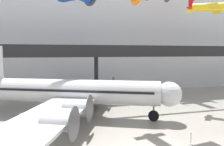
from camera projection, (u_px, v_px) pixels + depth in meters
The scene contains 5 objects.
hangar_back_wall at pixel (88, 27), 46.07m from camera, with size 140.00×3.00×27.59m.
mezzanine_walkway at pixel (97, 55), 37.61m from camera, with size 110.00×3.20×9.62m.
airliner_silver_main at pixel (72, 92), 28.15m from camera, with size 26.34×30.97×9.28m.
suspended_plane_yellow_lowwing at pixel (212, 7), 30.91m from camera, with size 6.91×6.93×9.70m.
stanchion_barrier at pixel (191, 141), 20.08m from camera, with size 0.36×0.36×1.08m.
Camera 1 is at (-7.29, -14.56, 8.45)m, focal length 35.00 mm.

